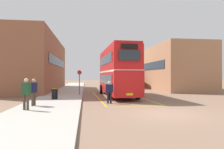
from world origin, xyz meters
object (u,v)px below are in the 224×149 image
(single_deck_bus, at_px, (126,78))
(litter_bin, at_px, (55,94))
(pedestrian_waiting_near, at_px, (34,90))
(pedestrian_waiting_far, at_px, (26,91))
(bus_stop_sign, at_px, (79,80))
(pedestrian_boarding, at_px, (109,91))
(double_decker_bus, at_px, (117,71))

(single_deck_bus, xyz_separation_m, litter_bin, (-9.63, -18.01, -1.06))
(pedestrian_waiting_near, distance_m, pedestrian_waiting_far, 1.61)
(pedestrian_waiting_near, height_order, bus_stop_sign, bus_stop_sign)
(pedestrian_waiting_near, xyz_separation_m, pedestrian_waiting_far, (-0.01, -1.61, 0.03))
(single_deck_bus, height_order, bus_stop_sign, single_deck_bus)
(pedestrian_boarding, bearing_deg, bus_stop_sign, 112.26)
(pedestrian_waiting_near, distance_m, bus_stop_sign, 7.66)
(pedestrian_waiting_far, xyz_separation_m, bus_stop_sign, (2.67, 8.78, 0.46))
(pedestrian_waiting_near, bearing_deg, double_decker_bus, 46.38)
(double_decker_bus, height_order, bus_stop_sign, double_decker_bus)
(double_decker_bus, height_order, pedestrian_waiting_near, double_decker_bus)
(double_decker_bus, relative_size, single_deck_bus, 1.10)
(double_decker_bus, bearing_deg, pedestrian_waiting_far, -127.57)
(bus_stop_sign, bearing_deg, pedestrian_boarding, -67.74)
(litter_bin, bearing_deg, double_decker_bus, 28.93)
(pedestrian_boarding, distance_m, bus_stop_sign, 6.23)
(double_decker_bus, distance_m, pedestrian_boarding, 5.68)
(pedestrian_waiting_near, relative_size, pedestrian_waiting_far, 0.97)
(pedestrian_waiting_far, distance_m, litter_bin, 5.31)
(pedestrian_waiting_near, bearing_deg, pedestrian_boarding, 16.06)
(pedestrian_boarding, xyz_separation_m, pedestrian_waiting_far, (-5.01, -3.05, 0.22))
(pedestrian_boarding, relative_size, litter_bin, 1.89)
(single_deck_bus, distance_m, bus_stop_sign, 16.39)
(pedestrian_waiting_near, xyz_separation_m, bus_stop_sign, (2.66, 7.17, 0.49))
(single_deck_bus, relative_size, pedestrian_waiting_far, 5.23)
(pedestrian_boarding, bearing_deg, single_deck_bus, 75.03)
(pedestrian_waiting_far, bearing_deg, double_decker_bus, 52.43)
(pedestrian_waiting_far, bearing_deg, bus_stop_sign, 73.11)
(double_decker_bus, height_order, pedestrian_waiting_far, double_decker_bus)
(double_decker_bus, relative_size, pedestrian_boarding, 6.16)
(pedestrian_waiting_near, bearing_deg, pedestrian_waiting_far, -90.25)
(double_decker_bus, xyz_separation_m, pedestrian_boarding, (-1.40, -5.28, -1.56))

